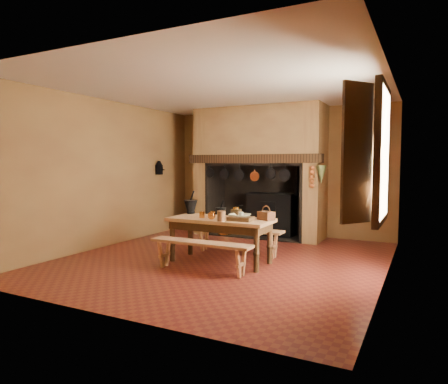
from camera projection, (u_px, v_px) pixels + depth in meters
The scene contains 28 objects.
floor at pixel (224, 259), 6.62m from camera, with size 5.50×5.50×0.00m, color maroon.
ceiling at pixel (224, 88), 6.43m from camera, with size 5.50×5.50×0.00m, color silver.
back_wall at pixel (279, 172), 8.97m from camera, with size 5.00×0.02×2.80m, color olive.
wall_left at pixel (108, 173), 7.65m from camera, with size 0.02×5.50×2.80m, color olive.
wall_right at pixel (388, 177), 5.40m from camera, with size 0.02×5.50×2.80m, color olive.
wall_front at pixel (102, 181), 4.08m from camera, with size 5.00×0.02×2.80m, color olive.
chimney_breast at pixel (259, 153), 8.69m from camera, with size 2.95×0.96×2.80m.
iron_range at pixel (272, 214), 8.79m from camera, with size 1.12×0.55×1.60m.
hearth_pans at pixel (227, 229), 9.06m from camera, with size 0.51×0.62×0.20m.
hanging_pans at pixel (248, 175), 8.29m from camera, with size 1.92×0.29×0.27m.
onion_string at pixel (312, 177), 7.67m from camera, with size 0.12×0.10×0.46m, color #9F4A1D, non-canonical shape.
herb_bunch at pixel (321, 174), 7.59m from camera, with size 0.20×0.20×0.35m, color #505B2B.
window at pixel (373, 154), 5.09m from camera, with size 0.39×1.75×1.76m.
wall_coffee_mill at pixel (159, 167), 8.99m from camera, with size 0.23×0.16×0.31m.
work_table at pixel (220, 225), 6.36m from camera, with size 1.65×0.74×0.72m.
bench_front at pixel (201, 249), 5.83m from camera, with size 1.59×0.28×0.45m.
bench_back at pixel (237, 235), 6.96m from camera, with size 1.65×0.29×0.46m.
mortar_large at pixel (191, 206), 6.93m from camera, with size 0.24×0.24×0.40m.
mortar_small at pixel (221, 212), 6.29m from camera, with size 0.17×0.17×0.30m.
coffee_grinder at pixel (236, 212), 6.45m from camera, with size 0.18×0.14×0.21m.
brass_mug_a at pixel (202, 215), 6.40m from camera, with size 0.09×0.09×0.10m, color orange.
brass_mug_b at pixel (213, 214), 6.55m from camera, with size 0.08×0.08×0.09m, color orange.
mixing_bowl at pixel (240, 217), 6.23m from camera, with size 0.33×0.33×0.08m, color #B3AC89.
stoneware_crock at pixel (221, 216), 6.02m from camera, with size 0.12×0.12×0.15m, color brown.
glass_jar at pixel (241, 216), 6.11m from camera, with size 0.07×0.07×0.13m, color beige.
wicker_basket at pixel (266, 215), 6.14m from camera, with size 0.28×0.25×0.22m.
wooden_tray at pixel (241, 219), 6.06m from camera, with size 0.36×0.26×0.06m, color #392612.
brass_cup at pixel (212, 216), 6.22m from camera, with size 0.12×0.12×0.09m, color orange.
Camera 1 is at (2.96, -5.82, 1.58)m, focal length 32.00 mm.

